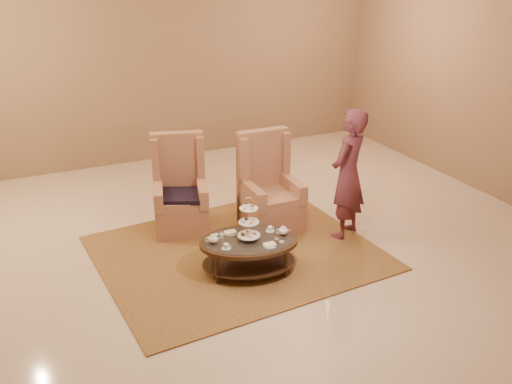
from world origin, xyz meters
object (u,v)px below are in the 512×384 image
armchair_left (180,198)px  armchair_right (268,196)px  person (348,175)px  tea_table (249,246)px

armchair_left → armchair_right: 1.13m
armchair_left → person: person is taller
tea_table → armchair_left: armchair_left is taller
armchair_left → armchair_right: size_ratio=0.98×
armchair_right → person: (0.76, -0.66, 0.40)m
person → armchair_left: bearing=-61.9°
tea_table → armchair_left: size_ratio=1.02×
armchair_right → person: person is taller
tea_table → person: bearing=27.4°
tea_table → armchair_left: bearing=118.5°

